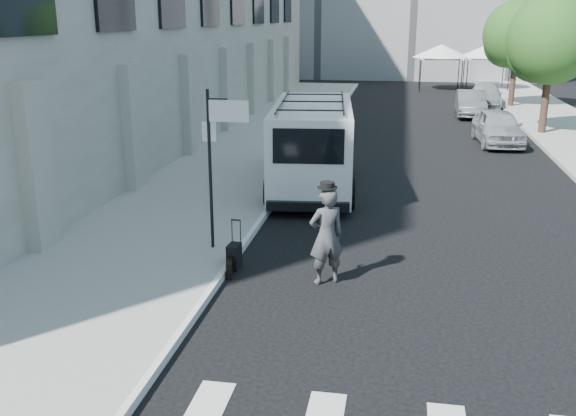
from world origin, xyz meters
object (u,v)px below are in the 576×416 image
at_px(suitcase, 234,256).
at_px(parked_car_c, 485,96).
at_px(parked_car_a, 498,127).
at_px(parked_car_b, 471,104).
at_px(briefcase, 229,268).
at_px(businessman, 326,236).
at_px(cargo_van, 313,145).

relative_size(suitcase, parked_car_c, 0.23).
bearing_deg(parked_car_c, parked_car_a, -87.21).
bearing_deg(parked_car_b, suitcase, -105.30).
bearing_deg(briefcase, suitcase, 76.46).
height_order(businessman, suitcase, businessman).
xyz_separation_m(briefcase, parked_car_a, (7.27, 15.57, 0.55)).
relative_size(businessman, briefcase, 4.44).
distance_m(parked_car_b, parked_car_c, 3.95).
xyz_separation_m(businessman, cargo_van, (-1.30, 7.38, 0.36)).
xyz_separation_m(parked_car_a, parked_car_c, (0.79, 11.55, -0.05)).
relative_size(suitcase, parked_car_a, 0.25).
xyz_separation_m(suitcase, parked_car_a, (7.27, 15.17, 0.44)).
distance_m(businessman, briefcase, 2.14).
xyz_separation_m(suitcase, parked_car_b, (6.90, 22.94, 0.40)).
bearing_deg(businessman, parked_car_b, -131.54).
bearing_deg(parked_car_a, parked_car_b, 89.32).
bearing_deg(suitcase, parked_car_b, 78.09).
bearing_deg(suitcase, briefcase, -85.20).
relative_size(briefcase, parked_car_b, 0.11).
relative_size(cargo_van, parked_car_a, 1.70).
relative_size(cargo_van, parked_car_c, 1.56).
distance_m(briefcase, parked_car_b, 24.35).
bearing_deg(parked_car_c, businessman, -95.92).
relative_size(businessman, parked_car_a, 0.46).
xyz_separation_m(businessman, parked_car_b, (4.92, 23.34, -0.30)).
xyz_separation_m(cargo_van, parked_car_b, (6.22, 15.97, -0.66)).
bearing_deg(parked_car_a, businessman, -112.13).
height_order(businessman, parked_car_c, businessman).
distance_m(cargo_van, parked_car_a, 10.53).
relative_size(businessman, parked_car_b, 0.48).
distance_m(briefcase, parked_car_c, 28.30).
xyz_separation_m(cargo_van, parked_car_c, (7.38, 19.75, -0.67)).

